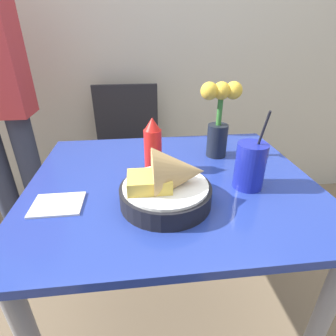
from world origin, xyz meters
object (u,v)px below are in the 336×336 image
food_basket (169,185)px  ketchup_bottle (153,146)px  chair_far_window (128,146)px  flower_vase (219,117)px  drink_cup (250,167)px

food_basket → ketchup_bottle: size_ratio=1.35×
chair_far_window → food_basket: food_basket is taller
chair_far_window → flower_vase: bearing=-61.9°
chair_far_window → ketchup_bottle: bearing=-81.4°
chair_far_window → drink_cup: drink_cup is taller
food_basket → drink_cup: (0.25, 0.06, 0.01)m
drink_cup → flower_vase: (-0.03, 0.24, 0.09)m
chair_far_window → drink_cup: bearing=-66.6°
food_basket → flower_vase: 0.38m
chair_far_window → drink_cup: (0.40, -0.92, 0.29)m
chair_far_window → ketchup_bottle: (0.12, -0.78, 0.32)m
ketchup_bottle → flower_vase: flower_vase is taller
drink_cup → flower_vase: 0.25m
food_basket → drink_cup: 0.26m
food_basket → ketchup_bottle: bearing=98.7°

